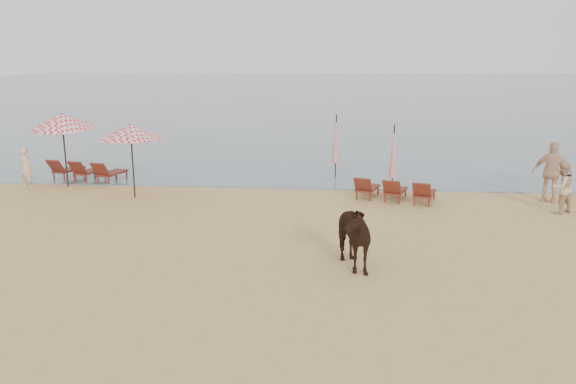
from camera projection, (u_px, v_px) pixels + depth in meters
name	position (u px, v px, depth m)	size (l,w,h in m)	color
ground	(266.00, 314.00, 10.29)	(120.00, 120.00, 0.00)	tan
sea	(326.00, 87.00, 87.80)	(160.00, 140.00, 0.06)	#51606B
lounger_cluster_left	(86.00, 170.00, 21.28)	(2.88, 2.11, 0.57)	#5C2416
lounger_cluster_right	(395.00, 190.00, 18.27)	(2.77, 2.13, 0.54)	#5C2416
umbrella_open_left_a	(131.00, 132.00, 18.30)	(2.15, 2.15, 2.45)	black
umbrella_open_left_b	(62.00, 121.00, 19.81)	(2.16, 2.20, 2.76)	black
umbrella_closed_left	(336.00, 139.00, 21.45)	(0.30, 0.30, 2.47)	black
umbrella_closed_right	(393.00, 152.00, 18.94)	(0.29, 0.29, 2.39)	black
cow	(348.00, 234.00, 12.41)	(0.83, 1.83, 1.54)	black
beachgoer_left	(26.00, 168.00, 19.96)	(0.54, 0.36, 1.49)	tan
beachgoer_right_a	(561.00, 187.00, 16.76)	(0.77, 0.60, 1.58)	tan
beachgoer_right_b	(552.00, 172.00, 17.97)	(1.16, 0.48, 1.98)	tan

